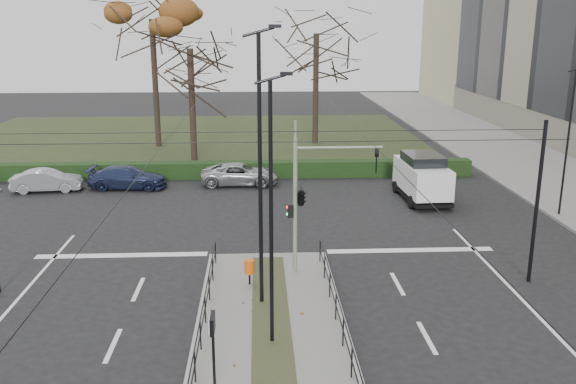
# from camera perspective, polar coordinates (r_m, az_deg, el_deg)

# --- Properties ---
(ground) EXTENTS (140.00, 140.00, 0.00)m
(ground) POSITION_cam_1_polar(r_m,az_deg,el_deg) (20.53, -1.66, -11.11)
(ground) COLOR black
(ground) RESTS_ON ground
(median_island) EXTENTS (4.40, 15.00, 0.14)m
(median_island) POSITION_cam_1_polar(r_m,az_deg,el_deg) (18.29, -1.48, -14.39)
(median_island) COLOR slate
(median_island) RESTS_ON ground
(sidewalk_east) EXTENTS (8.00, 90.00, 0.14)m
(sidewalk_east) POSITION_cam_1_polar(r_m,az_deg,el_deg) (45.28, 21.12, 2.70)
(sidewalk_east) COLOR slate
(sidewalk_east) RESTS_ON ground
(park) EXTENTS (38.00, 26.00, 0.10)m
(park) POSITION_cam_1_polar(r_m,az_deg,el_deg) (51.52, -9.16, 4.93)
(park) COLOR #222E17
(park) RESTS_ON ground
(hedge) EXTENTS (38.00, 1.00, 1.00)m
(hedge) POSITION_cam_1_polar(r_m,az_deg,el_deg) (38.41, -11.28, 2.00)
(hedge) COLOR black
(hedge) RESTS_ON ground
(median_railing) EXTENTS (4.14, 13.24, 0.92)m
(median_railing) POSITION_cam_1_polar(r_m,az_deg,el_deg) (17.77, -1.49, -12.01)
(median_railing) COLOR black
(median_railing) RESTS_ON median_island
(catenary) EXTENTS (20.00, 34.00, 6.00)m
(catenary) POSITION_cam_1_polar(r_m,az_deg,el_deg) (20.81, -1.83, -0.63)
(catenary) COLOR black
(catenary) RESTS_ON ground
(traffic_light) EXTENTS (3.49, 2.00, 5.14)m
(traffic_light) POSITION_cam_1_polar(r_m,az_deg,el_deg) (22.38, 1.44, -0.26)
(traffic_light) COLOR gray
(traffic_light) RESTS_ON median_island
(litter_bin) EXTENTS (0.36, 0.36, 0.92)m
(litter_bin) POSITION_cam_1_polar(r_m,az_deg,el_deg) (21.96, -3.64, -7.03)
(litter_bin) COLOR black
(litter_bin) RESTS_ON median_island
(info_panel) EXTENTS (0.13, 0.58, 2.23)m
(info_panel) POSITION_cam_1_polar(r_m,az_deg,el_deg) (15.36, -7.07, -12.95)
(info_panel) COLOR black
(info_panel) RESTS_ON median_island
(streetlamp_median_near) EXTENTS (0.65, 0.13, 7.82)m
(streetlamp_median_near) POSITION_cam_1_polar(r_m,az_deg,el_deg) (16.94, -1.54, -1.91)
(streetlamp_median_near) COLOR black
(streetlamp_median_near) RESTS_ON median_island
(streetlamp_median_far) EXTENTS (0.75, 0.15, 9.03)m
(streetlamp_median_far) POSITION_cam_1_polar(r_m,az_deg,el_deg) (19.36, -2.57, 2.16)
(streetlamp_median_far) COLOR black
(streetlamp_median_far) RESTS_ON median_island
(streetlamp_sidewalk) EXTENTS (0.60, 0.12, 7.21)m
(streetlamp_sidewalk) POSITION_cam_1_polar(r_m,az_deg,el_deg) (32.19, 24.74, 4.37)
(streetlamp_sidewalk) COLOR black
(streetlamp_sidewalk) RESTS_ON sidewalk_east
(parked_car_second) EXTENTS (3.97, 1.74, 1.27)m
(parked_car_second) POSITION_cam_1_polar(r_m,az_deg,el_deg) (37.26, -21.64, 1.01)
(parked_car_second) COLOR #9C9EA3
(parked_car_second) RESTS_ON ground
(parked_car_third) EXTENTS (4.58, 2.10, 1.30)m
(parked_car_third) POSITION_cam_1_polar(r_m,az_deg,el_deg) (36.50, -14.77, 1.33)
(parked_car_third) COLOR #1F284A
(parked_car_third) RESTS_ON ground
(parked_car_fourth) EXTENTS (4.59, 2.16, 1.27)m
(parked_car_fourth) POSITION_cam_1_polar(r_m,az_deg,el_deg) (36.23, -4.53, 1.68)
(parked_car_fourth) COLOR #9C9EA3
(parked_car_fourth) RESTS_ON ground
(white_van) EXTENTS (2.33, 4.86, 2.53)m
(white_van) POSITION_cam_1_polar(r_m,az_deg,el_deg) (33.56, 12.43, 1.45)
(white_van) COLOR white
(white_van) RESTS_ON ground
(rust_tree) EXTENTS (8.81, 8.81, 12.52)m
(rust_tree) POSITION_cam_1_polar(r_m,az_deg,el_deg) (47.79, -12.64, 15.50)
(rust_tree) COLOR black
(rust_tree) RESTS_ON park
(bare_tree_center) EXTENTS (7.77, 7.77, 11.27)m
(bare_tree_center) POSITION_cam_1_polar(r_m,az_deg,el_deg) (48.13, 2.66, 13.87)
(bare_tree_center) COLOR black
(bare_tree_center) RESTS_ON park
(bare_tree_near) EXTENTS (6.58, 6.58, 10.08)m
(bare_tree_near) POSITION_cam_1_polar(r_m,az_deg,el_deg) (41.75, -9.14, 12.35)
(bare_tree_near) COLOR black
(bare_tree_near) RESTS_ON park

